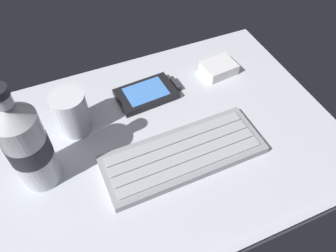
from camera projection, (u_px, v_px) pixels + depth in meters
The scene contains 6 objects.
ground_plane at pixel (168, 140), 63.79cm from camera, with size 64.00×48.00×2.80cm.
keyboard at pixel (183, 154), 59.55cm from camera, with size 29.16×11.42×1.70cm.
handheld_device at pixel (149, 93), 69.52cm from camera, with size 13.16×8.41×1.50cm.
juice_cup at pixel (72, 114), 61.54cm from camera, with size 6.40×6.40×8.50cm.
water_bottle at pixel (27, 145), 50.71cm from camera, with size 6.73×6.73×20.80cm.
charger_block at pixel (219, 68), 73.86cm from camera, with size 7.00×5.60×2.40cm, color white.
Camera 1 is at (-15.41, -35.65, 49.85)cm, focal length 35.72 mm.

